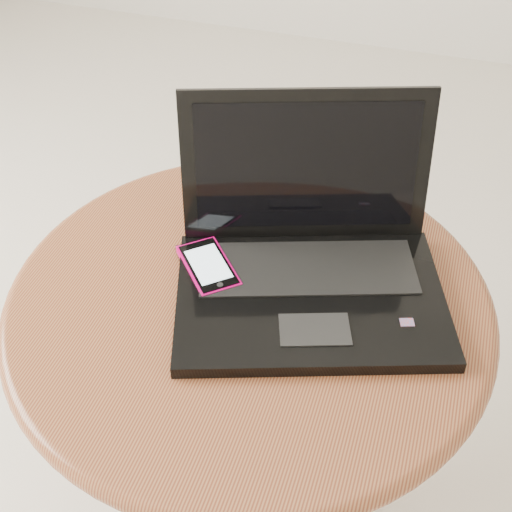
% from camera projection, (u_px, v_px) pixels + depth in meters
% --- Properties ---
extents(table, '(0.69, 0.69, 0.55)m').
position_uv_depth(table, '(250.00, 346.00, 1.04)').
color(table, '#4C1D0D').
rests_on(table, ground).
extents(laptop, '(0.44, 0.40, 0.24)m').
position_uv_depth(laptop, '(309.00, 259.00, 0.95)').
color(laptop, black).
rests_on(laptop, table).
extents(phone_black, '(0.13, 0.14, 0.01)m').
position_uv_depth(phone_black, '(207.00, 270.00, 0.99)').
color(phone_black, black).
rests_on(phone_black, table).
extents(phone_pink, '(0.12, 0.12, 0.01)m').
position_uv_depth(phone_pink, '(208.00, 267.00, 0.97)').
color(phone_pink, '#CF0264').
rests_on(phone_pink, phone_black).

